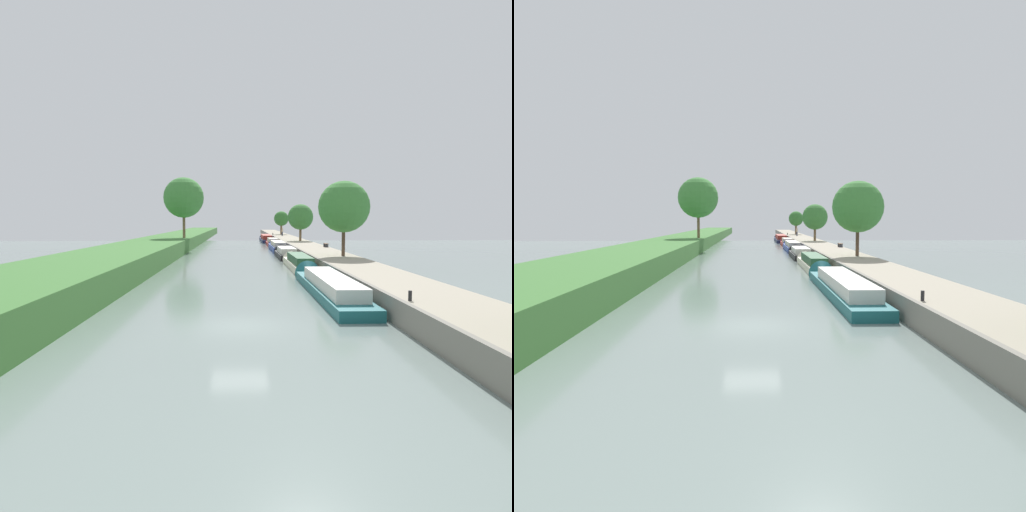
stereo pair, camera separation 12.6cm
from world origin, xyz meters
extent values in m
plane|color=slate|center=(0.00, 0.00, 0.00)|extent=(160.00, 160.00, 0.00)
cube|color=#9E937F|center=(9.28, 0.00, 0.57)|extent=(4.27, 260.00, 1.14)
cube|color=gray|center=(7.02, 0.00, 0.59)|extent=(0.25, 260.00, 1.19)
cube|color=#195B60|center=(5.54, 7.97, 0.29)|extent=(2.17, 15.60, 0.58)
cube|color=silver|center=(5.54, 7.19, 0.94)|extent=(1.78, 10.92, 0.72)
cone|color=#195B60|center=(5.54, 16.42, 0.29)|extent=(2.06, 1.30, 2.06)
cube|color=beige|center=(5.59, 23.03, 0.33)|extent=(1.82, 11.60, 0.66)
cube|color=#234C2D|center=(5.59, 22.45, 1.01)|extent=(1.50, 8.12, 0.71)
cone|color=beige|center=(5.59, 29.38, 0.33)|extent=(1.73, 1.09, 1.73)
cube|color=black|center=(5.65, 35.44, 0.30)|extent=(2.13, 9.05, 0.60)
cube|color=silver|center=(5.65, 34.99, 0.95)|extent=(1.75, 6.33, 0.69)
cone|color=black|center=(5.65, 40.61, 0.30)|extent=(2.03, 1.28, 2.03)
cube|color=#283D93|center=(5.65, 47.98, 0.37)|extent=(1.97, 11.97, 0.75)
cube|color=beige|center=(5.65, 47.38, 1.08)|extent=(1.61, 8.38, 0.67)
cone|color=#283D93|center=(5.65, 54.55, 0.37)|extent=(1.87, 1.18, 1.87)
cube|color=maroon|center=(5.80, 60.40, 0.29)|extent=(1.84, 9.05, 0.58)
cube|color=#B2A893|center=(5.80, 59.95, 0.96)|extent=(1.51, 6.34, 0.76)
cone|color=maroon|center=(5.80, 65.48, 0.29)|extent=(1.75, 1.10, 1.75)
cube|color=#141E42|center=(5.48, 74.58, 0.32)|extent=(2.14, 14.17, 0.64)
cube|color=maroon|center=(5.48, 73.87, 1.05)|extent=(1.75, 9.92, 0.82)
cone|color=#141E42|center=(5.48, 82.30, 0.32)|extent=(2.03, 1.28, 2.03)
cylinder|color=#4C3828|center=(10.03, 24.07, 2.82)|extent=(0.33, 0.33, 3.36)
sphere|color=#3D7F38|center=(10.03, 24.07, 5.86)|extent=(4.95, 4.95, 4.95)
cylinder|color=brown|center=(9.94, 54.81, 2.50)|extent=(0.39, 0.39, 2.72)
sphere|color=#387533|center=(9.94, 54.81, 5.00)|extent=(4.14, 4.14, 4.14)
cylinder|color=brown|center=(9.66, 86.01, 2.48)|extent=(0.47, 0.47, 2.69)
sphere|color=#33702D|center=(9.66, 86.01, 4.75)|extent=(3.35, 3.35, 3.35)
cylinder|color=brown|center=(-8.28, 49.64, 4.03)|extent=(0.41, 0.41, 4.34)
sphere|color=#3D7F38|center=(-8.28, 49.64, 7.86)|extent=(6.02, 6.02, 6.02)
cylinder|color=#282D42|center=(9.06, 77.03, 1.55)|extent=(0.26, 0.26, 0.82)
cylinder|color=tan|center=(9.06, 77.03, 2.27)|extent=(0.34, 0.34, 0.62)
sphere|color=tan|center=(9.06, 77.03, 2.69)|extent=(0.22, 0.22, 0.22)
cylinder|color=black|center=(7.44, -0.41, 1.36)|extent=(0.16, 0.16, 0.45)
cylinder|color=black|center=(7.44, 82.18, 1.36)|extent=(0.16, 0.16, 0.45)
cube|color=#333338|center=(10.96, 37.36, 1.34)|extent=(0.40, 0.08, 0.41)
cube|color=#333338|center=(10.96, 38.56, 1.34)|extent=(0.40, 0.08, 0.41)
cube|color=brown|center=(10.96, 37.96, 1.58)|extent=(0.44, 1.50, 0.06)
camera|label=1|loc=(0.00, -20.10, 4.71)|focal=32.46mm
camera|label=2|loc=(0.13, -20.10, 4.71)|focal=32.46mm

